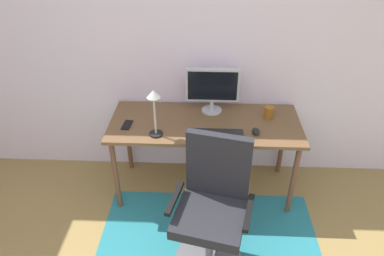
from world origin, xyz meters
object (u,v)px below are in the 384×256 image
at_px(desk, 205,129).
at_px(monitor, 212,87).
at_px(desk_lamp, 154,104).
at_px(cell_phone, 127,125).
at_px(office_chair, 212,215).
at_px(keyboard, 216,134).
at_px(computer_mouse, 256,131).
at_px(coffee_cup, 269,112).

relative_size(desk, monitor, 3.51).
bearing_deg(desk, desk_lamp, -152.23).
distance_m(monitor, cell_phone, 0.79).
relative_size(monitor, office_chair, 0.44).
bearing_deg(monitor, keyboard, -84.28).
bearing_deg(office_chair, keyboard, 100.25).
distance_m(desk, computer_mouse, 0.45).
height_order(keyboard, coffee_cup, coffee_cup).
bearing_deg(computer_mouse, desk_lamp, -176.00).
bearing_deg(desk_lamp, cell_phone, 154.28).
xyz_separation_m(desk, desk_lamp, (-0.39, -0.21, 0.35)).
height_order(desk, cell_phone, cell_phone).
bearing_deg(desk, cell_phone, -172.91).
height_order(keyboard, cell_phone, keyboard).
bearing_deg(office_chair, coffee_cup, 74.21).
xyz_separation_m(coffee_cup, desk_lamp, (-0.94, -0.31, 0.23)).
distance_m(desk, monitor, 0.36).
distance_m(computer_mouse, cell_phone, 1.06).
bearing_deg(desk_lamp, coffee_cup, 18.17).
bearing_deg(monitor, cell_phone, -158.95).
bearing_deg(monitor, coffee_cup, -10.26).
bearing_deg(monitor, desk_lamp, -138.39).
bearing_deg(keyboard, computer_mouse, 6.60).
relative_size(keyboard, desk_lamp, 1.08).
height_order(coffee_cup, office_chair, office_chair).
height_order(monitor, coffee_cup, monitor).
relative_size(desk, cell_phone, 11.54).
distance_m(desk, office_chair, 0.81).
relative_size(computer_mouse, office_chair, 0.10).
relative_size(computer_mouse, coffee_cup, 1.03).
distance_m(monitor, coffee_cup, 0.53).
height_order(monitor, computer_mouse, monitor).
height_order(desk, coffee_cup, coffee_cup).
bearing_deg(office_chair, desk_lamp, 141.67).
distance_m(desk_lamp, office_chair, 0.93).
bearing_deg(desk, office_chair, -85.15).
bearing_deg(computer_mouse, coffee_cup, 61.81).
relative_size(coffee_cup, desk_lamp, 0.25).
xyz_separation_m(coffee_cup, cell_phone, (-1.20, -0.18, -0.05)).
relative_size(desk, desk_lamp, 4.05).
bearing_deg(desk, monitor, 73.73).
height_order(monitor, office_chair, monitor).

